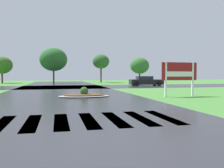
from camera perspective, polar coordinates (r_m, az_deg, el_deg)
ground_plane at (r=4.56m, az=-5.48°, el=-17.84°), size 120.00×120.00×0.10m
asphalt_roadway at (r=14.34m, az=-10.72°, el=-3.83°), size 10.17×80.00×0.01m
asphalt_cross_road at (r=29.61m, az=-11.90°, el=-0.71°), size 90.00×9.15×0.01m
crosswalk_stripes at (r=7.99m, az=-8.87°, el=-8.69°), size 6.75×2.92×0.01m
estate_billboard at (r=17.01m, az=15.87°, el=2.53°), size 2.66×0.19×2.41m
median_island at (r=16.34m, az=-6.70°, el=-2.62°), size 3.48×1.91×0.68m
car_silver_hatch at (r=33.00m, az=8.11°, el=0.68°), size 4.65×2.41×1.30m
background_treeline at (r=44.35m, az=-19.05°, el=4.89°), size 44.88×6.77×6.20m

